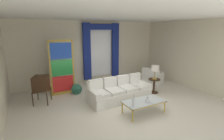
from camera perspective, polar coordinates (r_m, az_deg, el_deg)
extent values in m
plane|color=silver|center=(6.11, 3.89, -11.38)|extent=(16.00, 16.00, 0.00)
cube|color=beige|center=(8.37, -7.13, 5.97)|extent=(8.00, 0.12, 3.00)
cube|color=beige|center=(8.55, 23.20, 5.16)|extent=(0.12, 7.00, 3.00)
cube|color=white|center=(6.27, 0.28, 17.61)|extent=(8.00, 7.60, 0.04)
cube|color=white|center=(8.48, -3.80, 6.47)|extent=(1.10, 0.02, 2.50)
cylinder|color=gold|center=(8.36, -3.70, 15.37)|extent=(2.00, 0.04, 0.04)
cube|color=navy|center=(8.11, -8.49, 6.05)|extent=(0.36, 0.12, 2.70)
cube|color=navy|center=(8.74, 1.11, 6.70)|extent=(0.36, 0.12, 2.70)
cube|color=navy|center=(8.34, -3.63, 14.42)|extent=(1.80, 0.10, 0.28)
cube|color=white|center=(6.35, 2.70, -8.53)|extent=(2.35, 0.98, 0.38)
cube|color=white|center=(6.57, 0.97, -5.88)|extent=(2.33, 0.28, 0.78)
cube|color=white|center=(6.92, 10.23, -6.07)|extent=(0.23, 0.86, 0.56)
cube|color=white|center=(5.84, -6.29, -9.61)|extent=(0.23, 0.86, 0.56)
cube|color=white|center=(6.71, 9.25, -5.21)|extent=(0.56, 0.76, 0.12)
cube|color=white|center=(6.88, 7.64, -2.76)|extent=(0.51, 0.16, 0.40)
cube|color=white|center=(6.37, 5.18, -6.08)|extent=(0.56, 0.76, 0.12)
cube|color=white|center=(6.56, 3.61, -3.48)|extent=(0.51, 0.16, 0.40)
cube|color=white|center=(6.08, 0.66, -7.01)|extent=(0.56, 0.76, 0.12)
cube|color=white|center=(6.27, -0.83, -4.24)|extent=(0.51, 0.16, 0.40)
cube|color=white|center=(5.82, -4.31, -7.97)|extent=(0.56, 0.76, 0.12)
cube|color=white|center=(6.02, -5.67, -5.05)|extent=(0.51, 0.16, 0.40)
cube|color=silver|center=(5.40, 10.73, -10.36)|extent=(1.30, 0.65, 0.02)
cube|color=gold|center=(5.63, 8.77, -9.51)|extent=(1.30, 0.04, 0.03)
cube|color=gold|center=(5.20, 12.85, -11.67)|extent=(1.30, 0.04, 0.03)
cube|color=gold|center=(5.07, 5.03, -12.05)|extent=(0.04, 0.65, 0.03)
cube|color=gold|center=(5.80, 15.65, -9.16)|extent=(0.04, 0.65, 0.03)
cylinder|color=gold|center=(5.37, 3.48, -12.73)|extent=(0.04, 0.04, 0.38)
cylinder|color=gold|center=(6.05, 13.53, -10.03)|extent=(0.04, 0.04, 0.38)
cylinder|color=gold|center=(4.96, 7.03, -15.19)|extent=(0.04, 0.04, 0.38)
cylinder|color=gold|center=(5.68, 17.38, -11.86)|extent=(0.04, 0.04, 0.38)
cylinder|color=silver|center=(4.95, 7.34, -10.81)|extent=(0.08, 0.08, 0.24)
cylinder|color=silver|center=(4.90, 7.39, -9.21)|extent=(0.04, 0.04, 0.06)
sphere|color=silver|center=(4.88, 7.41, -8.67)|extent=(0.05, 0.05, 0.05)
cylinder|color=silver|center=(5.28, 11.94, -10.22)|extent=(0.12, 0.12, 0.11)
cylinder|color=silver|center=(5.25, 11.98, -9.43)|extent=(0.04, 0.04, 0.05)
sphere|color=silver|center=(5.23, 12.00, -8.93)|extent=(0.06, 0.06, 0.06)
cube|color=#382314|center=(6.49, -22.76, -6.16)|extent=(0.62, 0.54, 0.03)
cylinder|color=#382314|center=(6.40, -25.32, -9.09)|extent=(0.04, 0.04, 0.50)
cylinder|color=#382314|center=(6.90, -23.89, -7.36)|extent=(0.04, 0.04, 0.50)
cylinder|color=#382314|center=(6.26, -21.10, -9.16)|extent=(0.04, 0.04, 0.50)
cylinder|color=#382314|center=(6.77, -19.97, -7.39)|extent=(0.04, 0.04, 0.50)
cube|color=#382314|center=(6.42, -22.96, -4.01)|extent=(0.65, 0.70, 0.48)
cube|color=black|center=(6.48, -24.97, -3.85)|extent=(0.15, 0.37, 0.30)
cylinder|color=gold|center=(6.46, -25.03, -5.65)|extent=(0.02, 0.04, 0.04)
cylinder|color=gold|center=(6.61, -24.62, -5.22)|extent=(0.02, 0.04, 0.04)
cylinder|color=silver|center=(6.32, -23.30, -0.36)|extent=(0.05, 0.13, 0.34)
cylinder|color=silver|center=(6.32, -23.30, -0.36)|extent=(0.05, 0.13, 0.34)
cube|color=white|center=(8.57, 13.79, -3.04)|extent=(1.04, 1.04, 0.40)
cube|color=white|center=(8.50, 13.88, -1.42)|extent=(0.90, 0.90, 0.10)
cube|color=white|center=(8.24, 12.88, -2.19)|extent=(0.49, 0.82, 0.80)
cube|color=white|center=(8.68, 11.93, -2.11)|extent=(0.75, 0.45, 0.58)
cube|color=white|center=(8.42, 15.78, -2.81)|extent=(0.75, 0.45, 0.58)
cube|color=gold|center=(6.91, -20.22, 0.36)|extent=(0.05, 0.05, 2.20)
cube|color=gold|center=(7.08, -13.01, 1.13)|extent=(0.05, 0.05, 2.20)
cube|color=gold|center=(6.84, -17.16, 9.54)|extent=(0.90, 0.05, 0.06)
cube|color=gold|center=(7.27, -16.03, -7.36)|extent=(0.90, 0.05, 0.10)
cube|color=red|center=(7.15, -16.22, -4.48)|extent=(0.82, 0.02, 0.64)
cube|color=#238E3D|center=(6.98, -16.57, 0.75)|extent=(0.82, 0.02, 0.64)
cube|color=#1E47B7|center=(6.87, -16.93, 6.18)|extent=(0.82, 0.02, 0.64)
cylinder|color=beige|center=(7.16, -11.92, -7.62)|extent=(0.16, 0.16, 0.06)
ellipsoid|color=#185E84|center=(7.12, -11.96, -6.79)|extent=(0.18, 0.32, 0.20)
sphere|color=#185E84|center=(7.21, -12.32, -5.62)|extent=(0.09, 0.09, 0.09)
cone|color=gold|center=(7.27, -12.45, -5.48)|extent=(0.02, 0.04, 0.02)
cone|color=#2E6C54|center=(6.92, -11.58, -6.47)|extent=(0.44, 0.40, 0.50)
cylinder|color=#382314|center=(7.16, 14.17, -3.10)|extent=(0.48, 0.48, 0.03)
cylinder|color=#382314|center=(7.24, 14.04, -5.30)|extent=(0.08, 0.08, 0.55)
cylinder|color=#382314|center=(7.33, 13.92, -7.34)|extent=(0.36, 0.36, 0.03)
cylinder|color=#B29338|center=(7.15, 14.19, -2.83)|extent=(0.18, 0.18, 0.04)
cylinder|color=#B29338|center=(7.10, 14.28, -1.27)|extent=(0.03, 0.03, 0.36)
cylinder|color=silver|center=(7.04, 14.39, 0.62)|extent=(0.32, 0.32, 0.22)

